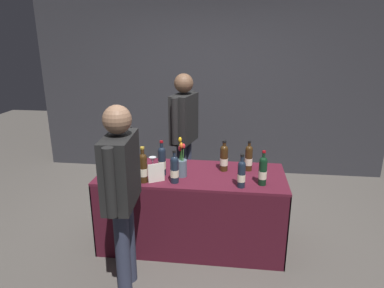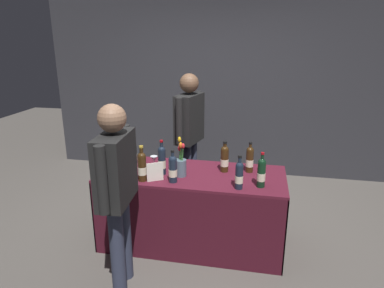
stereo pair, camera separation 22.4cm
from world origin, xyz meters
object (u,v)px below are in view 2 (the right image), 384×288
Objects in this scene: tasting_table at (192,195)px; featured_wine_bottle at (239,175)px; taster_foreground_right at (117,182)px; wine_glass_near_vendor at (154,159)px; display_bottle_0 at (133,153)px; vendor_presenter at (189,128)px; flower_vase at (181,164)px.

tasting_table is 0.66m from featured_wine_bottle.
featured_wine_bottle is 0.19× the size of taster_foreground_right.
wine_glass_near_vendor is 0.81m from taster_foreground_right.
taster_foreground_right is (0.19, -0.86, 0.06)m from display_bottle_0.
featured_wine_bottle is at bearing 44.93° from vendor_presenter.
taster_foreground_right is (-0.06, -0.81, 0.09)m from wine_glass_near_vendor.
featured_wine_bottle reaches higher than tasting_table.
taster_foreground_right is at bearing 5.12° from vendor_presenter.
wine_glass_near_vendor is 0.35m from flower_vase.
wine_glass_near_vendor is (-0.41, 0.07, 0.33)m from tasting_table.
featured_wine_bottle is 1.34m from vendor_presenter.
featured_wine_bottle is 0.59m from flower_vase.
taster_foreground_right reaches higher than wine_glass_near_vendor.
vendor_presenter reaches higher than taster_foreground_right.
flower_vase is (0.32, -0.16, 0.03)m from wine_glass_near_vendor.
wine_glass_near_vendor is 0.84m from vendor_presenter.
flower_vase is (0.56, -0.21, -0.01)m from display_bottle_0.
wine_glass_near_vendor is at bearing -8.02° from taster_foreground_right.
taster_foreground_right is at bearing -119.87° from flower_vase.
tasting_table is 14.60× the size of wine_glass_near_vendor.
wine_glass_near_vendor is 0.08× the size of taster_foreground_right.
tasting_table is at bearing -9.42° from wine_glass_near_vendor.
display_bottle_0 is at bearing 8.20° from taster_foreground_right.
vendor_presenter is (-0.21, 0.88, 0.45)m from tasting_table.
tasting_table is 1.14× the size of taster_foreground_right.
display_bottle_0 is 0.25m from wine_glass_near_vendor.
display_bottle_0 is 0.19× the size of taster_foreground_right.
featured_wine_bottle is 0.78× the size of flower_vase.
wine_glass_near_vendor is at bearing 0.17° from vendor_presenter.
vendor_presenter is 1.63m from taster_foreground_right.
tasting_table is 6.09× the size of display_bottle_0.
featured_wine_bottle is 0.19× the size of vendor_presenter.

